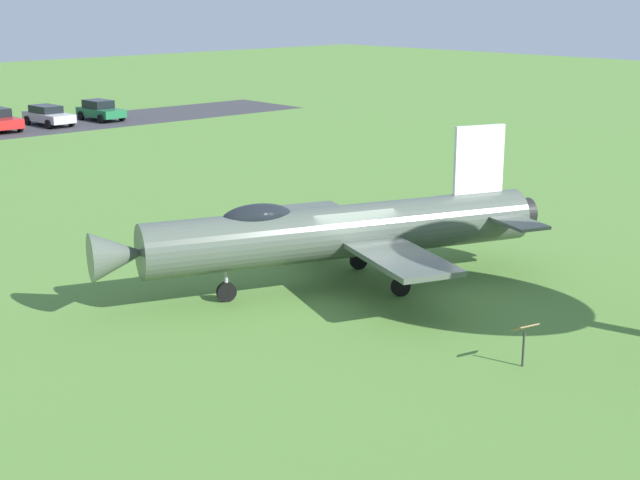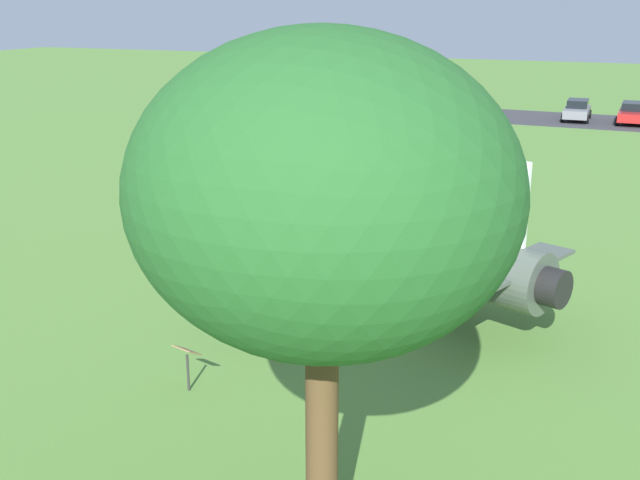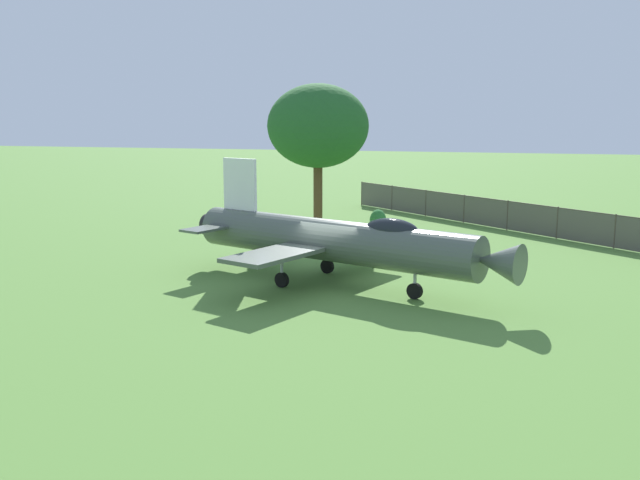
{
  "view_description": "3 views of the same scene",
  "coord_description": "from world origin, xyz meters",
  "views": [
    {
      "loc": [
        -19.62,
        19.57,
        8.97
      ],
      "look_at": [
        0.11,
        0.88,
        1.66
      ],
      "focal_mm": 51.75,
      "sensor_mm": 36.0,
      "label": 1
    },
    {
      "loc": [
        -21.47,
        -7.78,
        8.68
      ],
      "look_at": [
        -0.17,
        1.09,
        1.55
      ],
      "focal_mm": 43.73,
      "sensor_mm": 36.0,
      "label": 2
    },
    {
      "loc": [
        26.55,
        6.75,
        6.75
      ],
      "look_at": [
        -0.26,
        -0.51,
        1.74
      ],
      "focal_mm": 39.47,
      "sensor_mm": 36.0,
      "label": 3
    }
  ],
  "objects": [
    {
      "name": "ground_plane",
      "position": [
        0.0,
        0.0,
        0.0
      ],
      "size": [
        200.0,
        200.0,
        0.0
      ],
      "primitive_type": "plane",
      "color": "#568438"
    },
    {
      "name": "shade_tree",
      "position": [
        -11.62,
        -3.71,
        6.03
      ],
      "size": [
        5.3,
        5.69,
        8.39
      ],
      "color": "brown",
      "rests_on": "ground_plane"
    },
    {
      "name": "display_jet",
      "position": [
        0.14,
        0.35,
        1.82
      ],
      "size": [
        9.57,
        14.08,
        4.85
      ],
      "rotation": [
        0.0,
        0.0,
        1.2
      ],
      "color": "#4C564C",
      "rests_on": "ground_plane"
    },
    {
      "name": "info_plaque",
      "position": [
        -7.64,
        1.28,
        0.85
      ],
      "size": [
        0.54,
        0.68,
        1.14
      ],
      "color": "#333333",
      "rests_on": "ground_plane"
    },
    {
      "name": "parked_car_red",
      "position": [
        40.05,
        -6.99,
        0.78
      ],
      "size": [
        4.58,
        2.21,
        1.51
      ],
      "rotation": [
        0.0,
        0.0,
        9.41
      ],
      "color": "red",
      "rests_on": "ground_plane"
    },
    {
      "name": "parked_car_gray",
      "position": [
        40.17,
        -3.04,
        0.78
      ],
      "size": [
        4.42,
        2.01,
        1.52
      ],
      "rotation": [
        0.0,
        0.0,
        9.44
      ],
      "color": "slate",
      "rests_on": "ground_plane"
    }
  ]
}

